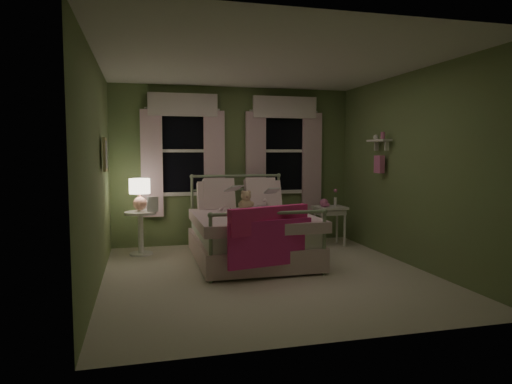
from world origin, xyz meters
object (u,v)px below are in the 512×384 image
object	(u,v)px
nightstand_left	(141,227)
nightstand_right	(330,212)
child_right	(261,193)
bed	(250,233)
child_left	(225,193)
teddy_bear	(246,203)
table_lamp	(140,191)

from	to	relation	value
nightstand_left	nightstand_right	bearing A→B (deg)	-1.75
nightstand_left	child_right	bearing A→B (deg)	-9.48
nightstand_right	bed	bearing A→B (deg)	-157.07
nightstand_left	nightstand_right	distance (m)	2.99
child_left	nightstand_left	xyz separation A→B (m)	(-1.22, 0.30, -0.51)
bed	child_right	distance (m)	0.73
bed	teddy_bear	world-z (taller)	bed
child_left	table_lamp	distance (m)	1.26
table_lamp	nightstand_right	bearing A→B (deg)	-1.75
bed	nightstand_right	bearing A→B (deg)	22.93
child_right	table_lamp	distance (m)	1.81
nightstand_left	bed	bearing A→B (deg)	-25.57
table_lamp	nightstand_right	size ratio (longest dim) A/B	0.74
child_left	nightstand_right	bearing A→B (deg)	-172.82
teddy_bear	nightstand_right	world-z (taller)	teddy_bear
teddy_bear	child_right	bearing A→B (deg)	29.50
child_right	child_left	bearing A→B (deg)	23.89
child_left	table_lamp	size ratio (longest dim) A/B	1.51
teddy_bear	nightstand_left	size ratio (longest dim) A/B	0.50
child_left	child_right	distance (m)	0.56
teddy_bear	table_lamp	xyz separation A→B (m)	(-1.50, 0.46, 0.16)
teddy_bear	nightstand_left	bearing A→B (deg)	163.12
table_lamp	nightstand_right	xyz separation A→B (m)	(2.99, -0.09, -0.40)
child_right	nightstand_right	xyz separation A→B (m)	(1.20, 0.21, -0.36)
bed	nightstand_left	distance (m)	1.67
teddy_bear	bed	bearing A→B (deg)	-90.00
nightstand_left	table_lamp	distance (m)	0.54
table_lamp	nightstand_right	world-z (taller)	table_lamp
child_right	nightstand_left	distance (m)	1.87
child_left	child_right	xyz separation A→B (m)	(0.56, 0.00, -0.01)
nightstand_left	child_left	bearing A→B (deg)	-13.68
nightstand_right	nightstand_left	bearing A→B (deg)	178.25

